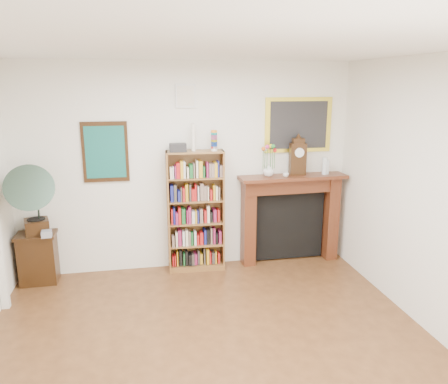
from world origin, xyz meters
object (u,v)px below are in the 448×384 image
bottle_right (327,167)px  gramophone (30,196)px  fireplace (290,210)px  mantel_clock (298,157)px  flower_vase (269,170)px  teacup (286,175)px  bookshelf (196,205)px  bottle_left (325,166)px  side_cabinet (38,258)px  cd_stack (47,234)px

bottle_right → gramophone: bearing=-177.8°
gramophone → fireplace: bearing=-11.5°
fireplace → mantel_clock: mantel_clock is taller
flower_vase → bottle_right: bottle_right is taller
mantel_clock → bottle_right: mantel_clock is taller
flower_vase → teacup: size_ratio=2.07×
bookshelf → teacup: bookshelf is taller
bottle_left → mantel_clock: bearing=172.9°
bookshelf → flower_vase: (1.01, 0.01, 0.43)m
bookshelf → bottle_left: bookshelf is taller
side_cabinet → gramophone: size_ratio=0.71×
teacup → gramophone: bearing=-178.9°
side_cabinet → bottle_left: (3.86, 0.01, 1.06)m
bookshelf → teacup: bearing=-1.9°
mantel_clock → flower_vase: 0.45m
gramophone → flower_vase: (3.04, 0.17, 0.17)m
cd_stack → mantel_clock: mantel_clock is taller
bottle_left → teacup: bearing=-173.4°
fireplace → bottle_left: (0.46, -0.07, 0.64)m
side_cabinet → flower_vase: size_ratio=4.07×
cd_stack → bottle_left: bottle_left is taller
bookshelf → mantel_clock: bearing=3.4°
mantel_clock → fireplace: bearing=164.7°
flower_vase → teacup: 0.24m
side_cabinet → cd_stack: (0.16, -0.15, 0.37)m
fireplace → bottle_right: (0.50, -0.06, 0.62)m
mantel_clock → bottle_right: bearing=-1.1°
bookshelf → side_cabinet: bearing=-176.4°
fireplace → cd_stack: 3.25m
bookshelf → bottle_left: size_ratio=7.92×
cd_stack → flower_vase: flower_vase is taller
bookshelf → bottle_right: bookshelf is taller
flower_vase → bottle_left: size_ratio=0.68×
side_cabinet → flower_vase: bearing=-0.1°
flower_vase → fireplace: bearing=6.0°
cd_stack → fireplace: bearing=4.2°
bookshelf → flower_vase: bookshelf is taller
bookshelf → teacup: 1.28m
side_cabinet → mantel_clock: bearing=-0.0°
fireplace → side_cabinet: bearing=179.4°
fireplace → gramophone: 3.42m
flower_vase → bottle_right: size_ratio=0.81×
fireplace → bookshelf: bearing=179.9°
mantel_clock → flower_vase: bearing=-175.1°
side_cabinet → teacup: bearing=-2.0°
side_cabinet → teacup: (3.27, -0.05, 0.97)m
side_cabinet → mantel_clock: size_ratio=1.30×
side_cabinet → teacup: size_ratio=8.41×
fireplace → flower_vase: size_ratio=9.36×
cd_stack → flower_vase: size_ratio=0.74×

